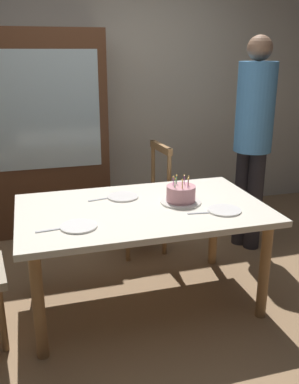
# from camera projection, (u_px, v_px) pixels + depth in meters

# --- Properties ---
(ground) EXTENTS (6.40, 6.40, 0.00)m
(ground) POSITION_uv_depth(u_px,v_px,m) (143.00, 301.00, 3.04)
(ground) COLOR #93704C
(back_wall) EXTENTS (6.40, 0.10, 2.60)m
(back_wall) POSITION_uv_depth(u_px,v_px,m) (94.00, 93.00, 4.31)
(back_wall) COLOR beige
(back_wall) RESTS_ON ground
(dining_table) EXTENTS (1.64, 0.99, 0.72)m
(dining_table) POSITION_uv_depth(u_px,v_px,m) (142.00, 218.00, 2.84)
(dining_table) COLOR silver
(dining_table) RESTS_ON ground
(birthday_cake) EXTENTS (0.28, 0.28, 0.19)m
(birthday_cake) POSITION_uv_depth(u_px,v_px,m) (181.00, 195.00, 2.87)
(birthday_cake) COLOR silver
(birthday_cake) RESTS_ON dining_table
(plate_near_celebrant) EXTENTS (0.22, 0.22, 0.01)m
(plate_near_celebrant) POSITION_uv_depth(u_px,v_px,m) (79.00, 226.00, 2.49)
(plate_near_celebrant) COLOR white
(plate_near_celebrant) RESTS_ON dining_table
(plate_far_side) EXTENTS (0.22, 0.22, 0.01)m
(plate_far_side) POSITION_uv_depth(u_px,v_px,m) (123.00, 197.00, 2.99)
(plate_far_side) COLOR white
(plate_far_side) RESTS_ON dining_table
(plate_near_guest) EXTENTS (0.22, 0.22, 0.01)m
(plate_near_guest) POSITION_uv_depth(u_px,v_px,m) (224.00, 210.00, 2.74)
(plate_near_guest) COLOR white
(plate_near_guest) RESTS_ON dining_table
(fork_near_celebrant) EXTENTS (0.18, 0.03, 0.01)m
(fork_near_celebrant) POSITION_uv_depth(u_px,v_px,m) (51.00, 230.00, 2.44)
(fork_near_celebrant) COLOR silver
(fork_near_celebrant) RESTS_ON dining_table
(fork_far_side) EXTENTS (0.18, 0.05, 0.01)m
(fork_far_side) POSITION_uv_depth(u_px,v_px,m) (101.00, 199.00, 2.95)
(fork_far_side) COLOR silver
(fork_far_side) RESTS_ON dining_table
(fork_near_guest) EXTENTS (0.18, 0.04, 0.01)m
(fork_near_guest) POSITION_uv_depth(u_px,v_px,m) (201.00, 213.00, 2.70)
(fork_near_guest) COLOR silver
(fork_near_guest) RESTS_ON dining_table
(chair_spindle_back) EXTENTS (0.48, 0.48, 0.95)m
(chair_spindle_back) POSITION_uv_depth(u_px,v_px,m) (143.00, 201.00, 3.70)
(chair_spindle_back) COLOR beige
(chair_spindle_back) RESTS_ON ground
(person_guest) EXTENTS (0.32, 0.32, 1.83)m
(person_guest) POSITION_uv_depth(u_px,v_px,m) (253.00, 132.00, 3.59)
(person_guest) COLOR #262328
(person_guest) RESTS_ON ground
(china_cabinet) EXTENTS (1.10, 0.45, 1.90)m
(china_cabinet) POSITION_uv_depth(u_px,v_px,m) (48.00, 134.00, 4.02)
(china_cabinet) COLOR #56331E
(china_cabinet) RESTS_ON ground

